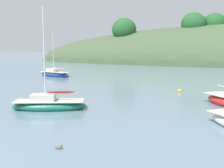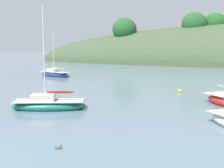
# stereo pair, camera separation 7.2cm
# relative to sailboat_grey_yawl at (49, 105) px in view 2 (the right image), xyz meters

# --- Properties ---
(sailboat_grey_yawl) EXTENTS (6.34, 4.31, 8.38)m
(sailboat_grey_yawl) POSITION_rel_sailboat_grey_yawl_xyz_m (0.00, 0.00, 0.00)
(sailboat_grey_yawl) COLOR #196B56
(sailboat_grey_yawl) RESTS_ON ground
(sailboat_white_near) EXTENTS (6.65, 3.83, 7.60)m
(sailboat_white_near) POSITION_rel_sailboat_grey_yawl_xyz_m (-13.78, 22.58, 0.00)
(sailboat_white_near) COLOR navy
(sailboat_white_near) RESTS_ON ground
(mooring_buoy_channel) EXTENTS (0.44, 0.44, 0.54)m
(mooring_buoy_channel) POSITION_rel_sailboat_grey_yawl_xyz_m (8.38, 13.13, -0.26)
(mooring_buoy_channel) COLOR yellow
(mooring_buoy_channel) RESTS_ON ground
(duck_trailing) EXTENTS (0.42, 0.28, 0.24)m
(duck_trailing) POSITION_rel_sailboat_grey_yawl_xyz_m (5.73, -7.75, -0.33)
(duck_trailing) COLOR brown
(duck_trailing) RESTS_ON ground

